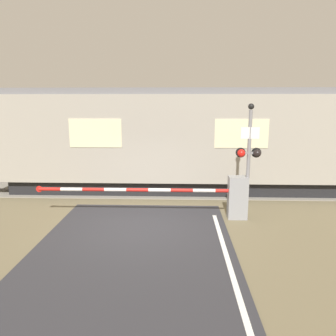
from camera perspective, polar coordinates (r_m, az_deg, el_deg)
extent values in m
plane|color=#6B6047|center=(9.96, -4.76, -10.10)|extent=(80.00, 80.00, 0.00)
cube|color=gray|center=(14.11, -2.66, -3.53)|extent=(36.00, 3.20, 0.03)
cube|color=#595451|center=(13.40, -2.92, -4.05)|extent=(36.00, 0.08, 0.10)
cube|color=#595451|center=(14.79, -2.44, -2.57)|extent=(36.00, 0.08, 0.10)
cube|color=black|center=(14.18, 11.19, -2.48)|extent=(18.06, 2.58, 0.60)
cube|color=#9E998E|center=(13.85, 11.50, 5.45)|extent=(19.63, 3.03, 3.33)
cube|color=slate|center=(13.79, 11.80, 12.85)|extent=(19.24, 2.79, 0.24)
cube|color=beige|center=(12.33, 12.69, 5.86)|extent=(1.96, 0.02, 1.07)
cube|color=beige|center=(12.52, -12.54, 5.95)|extent=(1.96, 0.02, 1.07)
cube|color=gray|center=(10.63, 12.01, -5.06)|extent=(0.60, 0.44, 1.36)
cylinder|color=gray|center=(10.57, 12.06, -3.92)|extent=(0.16, 0.16, 0.18)
cylinder|color=red|center=(10.51, 10.16, -3.92)|extent=(0.71, 0.11, 0.11)
cylinder|color=white|center=(10.44, 6.31, -3.92)|extent=(0.71, 0.11, 0.11)
cylinder|color=red|center=(10.41, 2.41, -3.91)|extent=(0.71, 0.11, 0.11)
cylinder|color=white|center=(10.43, -1.49, -3.87)|extent=(0.71, 0.11, 0.11)
cylinder|color=red|center=(10.49, -5.35, -3.82)|extent=(0.71, 0.11, 0.11)
cylinder|color=white|center=(10.61, -9.15, -3.75)|extent=(0.71, 0.11, 0.11)
cylinder|color=red|center=(10.77, -12.86, -3.67)|extent=(0.71, 0.11, 0.11)
cylinder|color=white|center=(10.97, -16.43, -3.58)|extent=(0.71, 0.11, 0.11)
cylinder|color=red|center=(11.21, -19.87, -3.47)|extent=(0.71, 0.11, 0.11)
cylinder|color=red|center=(11.35, -21.53, -3.42)|extent=(0.20, 0.02, 0.20)
cylinder|color=gray|center=(10.38, 13.80, 0.33)|extent=(0.11, 0.11, 3.42)
cube|color=gray|center=(10.32, 13.91, 2.56)|extent=(0.60, 0.07, 0.07)
sphere|color=red|center=(10.22, 12.65, 2.54)|extent=(0.24, 0.24, 0.24)
sphere|color=black|center=(10.32, 15.26, 2.50)|extent=(0.24, 0.24, 0.24)
cylinder|color=black|center=(10.33, 12.54, 2.64)|extent=(0.30, 0.06, 0.30)
cylinder|color=black|center=(10.43, 15.13, 2.59)|extent=(0.30, 0.06, 0.30)
cube|color=white|center=(10.21, 14.12, 5.94)|extent=(0.56, 0.02, 0.35)
sphere|color=black|center=(10.21, 14.28, 10.35)|extent=(0.18, 0.18, 0.18)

